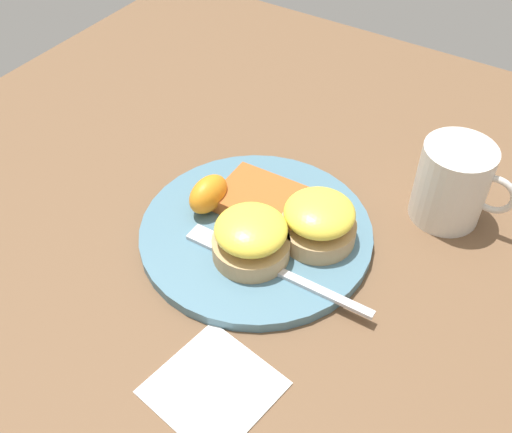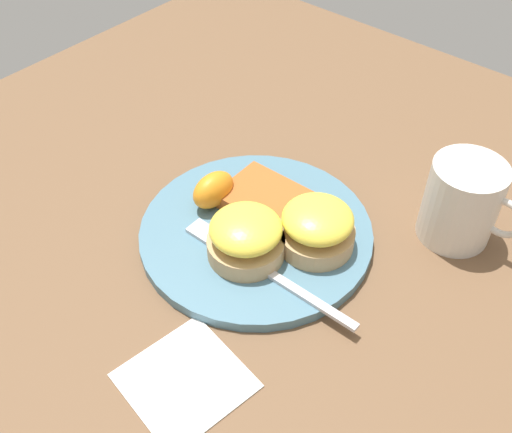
% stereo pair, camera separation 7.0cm
% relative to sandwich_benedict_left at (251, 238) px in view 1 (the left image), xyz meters
% --- Properties ---
extents(ground_plane, '(1.10, 1.10, 0.00)m').
position_rel_sandwich_benedict_left_xyz_m(ground_plane, '(-0.02, 0.04, -0.04)').
color(ground_plane, brown).
extents(plate, '(0.28, 0.28, 0.01)m').
position_rel_sandwich_benedict_left_xyz_m(plate, '(-0.02, 0.04, -0.03)').
color(plate, slate).
rests_on(plate, ground_plane).
extents(sandwich_benedict_left, '(0.09, 0.09, 0.06)m').
position_rel_sandwich_benedict_left_xyz_m(sandwich_benedict_left, '(0.00, 0.00, 0.00)').
color(sandwich_benedict_left, tan).
rests_on(sandwich_benedict_left, plate).
extents(sandwich_benedict_right, '(0.09, 0.09, 0.06)m').
position_rel_sandwich_benedict_left_xyz_m(sandwich_benedict_right, '(0.05, 0.06, 0.00)').
color(sandwich_benedict_right, tan).
rests_on(sandwich_benedict_right, plate).
extents(hashbrown_patty, '(0.11, 0.09, 0.02)m').
position_rel_sandwich_benedict_left_xyz_m(hashbrown_patty, '(-0.03, 0.08, -0.02)').
color(hashbrown_patty, '#B05A25').
rests_on(hashbrown_patty, plate).
extents(orange_wedge, '(0.04, 0.06, 0.04)m').
position_rel_sandwich_benedict_left_xyz_m(orange_wedge, '(-0.09, 0.04, -0.01)').
color(orange_wedge, orange).
rests_on(orange_wedge, plate).
extents(fork, '(0.23, 0.02, 0.00)m').
position_rel_sandwich_benedict_left_xyz_m(fork, '(0.02, -0.01, -0.03)').
color(fork, silver).
rests_on(fork, plate).
extents(cup, '(0.12, 0.09, 0.10)m').
position_rel_sandwich_benedict_left_xyz_m(cup, '(0.16, 0.20, 0.01)').
color(cup, silver).
rests_on(cup, ground_plane).
extents(napkin, '(0.13, 0.13, 0.00)m').
position_rel_sandwich_benedict_left_xyz_m(napkin, '(0.06, -0.16, -0.04)').
color(napkin, white).
rests_on(napkin, ground_plane).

